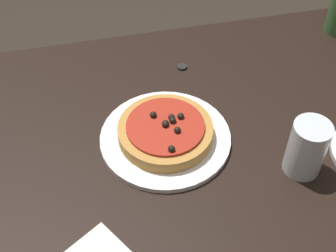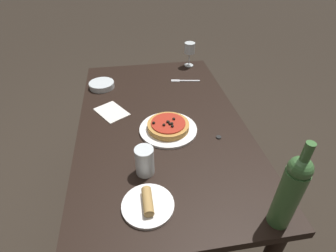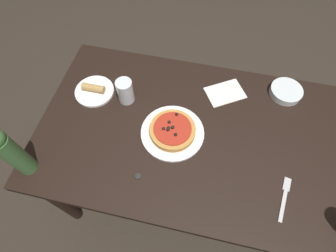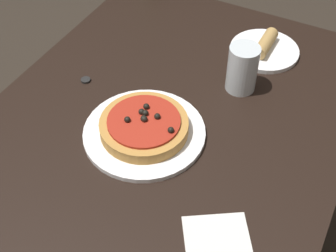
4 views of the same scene
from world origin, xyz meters
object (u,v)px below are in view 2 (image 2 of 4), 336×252
(pizza, at_px, (168,126))
(water_cup, at_px, (145,161))
(wine_bottle, at_px, (290,191))
(side_plate, at_px, (148,204))
(wine_glass, at_px, (190,49))
(side_bowl, at_px, (102,85))
(fork, at_px, (183,81))
(dinner_plate, at_px, (168,129))
(dining_table, at_px, (161,134))
(bottle_cap, at_px, (219,137))

(pizza, bearing_deg, water_cup, 151.89)
(wine_bottle, relative_size, side_plate, 1.85)
(wine_glass, xyz_separation_m, side_bowl, (-0.22, 0.59, -0.10))
(fork, distance_m, side_plate, 0.94)
(dinner_plate, bearing_deg, fork, -20.12)
(dinner_plate, relative_size, side_plate, 1.49)
(pizza, relative_size, side_bowl, 1.33)
(dining_table, distance_m, wine_glass, 0.70)
(wine_bottle, relative_size, bottle_cap, 14.18)
(water_cup, bearing_deg, bottle_cap, -66.18)
(wine_glass, bearing_deg, bottle_cap, 177.20)
(pizza, height_order, wine_glass, wine_glass)
(bottle_cap, bearing_deg, wine_glass, -2.80)
(dining_table, xyz_separation_m, side_plate, (-0.49, 0.12, 0.10))
(pizza, xyz_separation_m, bottle_cap, (-0.09, -0.22, -0.03))
(side_plate, bearing_deg, water_cup, -2.25)
(dining_table, relative_size, bottle_cap, 56.42)
(pizza, relative_size, side_plate, 1.07)
(wine_glass, xyz_separation_m, bottle_cap, (-0.78, 0.04, -0.12))
(wine_bottle, bearing_deg, dinner_plate, 27.64)
(wine_bottle, height_order, water_cup, wine_bottle)
(side_bowl, relative_size, side_plate, 0.80)
(side_plate, bearing_deg, wine_bottle, -106.49)
(wine_bottle, xyz_separation_m, fork, (1.01, 0.10, -0.15))
(pizza, height_order, wine_bottle, wine_bottle)
(dining_table, bearing_deg, pizza, -165.00)
(dining_table, distance_m, fork, 0.45)
(dinner_plate, height_order, bottle_cap, dinner_plate)
(dinner_plate, height_order, side_bowl, side_bowl)
(water_cup, height_order, side_bowl, water_cup)
(bottle_cap, bearing_deg, side_bowl, 43.97)
(dinner_plate, height_order, wine_bottle, wine_bottle)
(dining_table, xyz_separation_m, pizza, (-0.09, -0.02, 0.12))
(water_cup, xyz_separation_m, bottle_cap, (0.16, -0.35, -0.06))
(wine_glass, xyz_separation_m, water_cup, (-0.94, 0.39, -0.06))
(pizza, bearing_deg, side_plate, 161.33)
(dining_table, xyz_separation_m, water_cup, (-0.33, 0.11, 0.15))
(pizza, relative_size, wine_bottle, 0.58)
(water_cup, bearing_deg, fork, -22.96)
(dinner_plate, relative_size, water_cup, 2.29)
(wine_bottle, distance_m, bottle_cap, 0.47)
(pizza, relative_size, bottle_cap, 8.21)
(water_cup, xyz_separation_m, side_bowl, (0.72, 0.19, -0.04))
(dining_table, xyz_separation_m, side_bowl, (0.39, 0.30, 0.11))
(dining_table, relative_size, dinner_plate, 4.95)
(wine_glass, relative_size, fork, 0.89)
(dining_table, relative_size, fork, 7.50)
(dinner_plate, distance_m, bottle_cap, 0.24)
(side_plate, bearing_deg, dining_table, -13.10)
(water_cup, relative_size, side_plate, 0.65)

